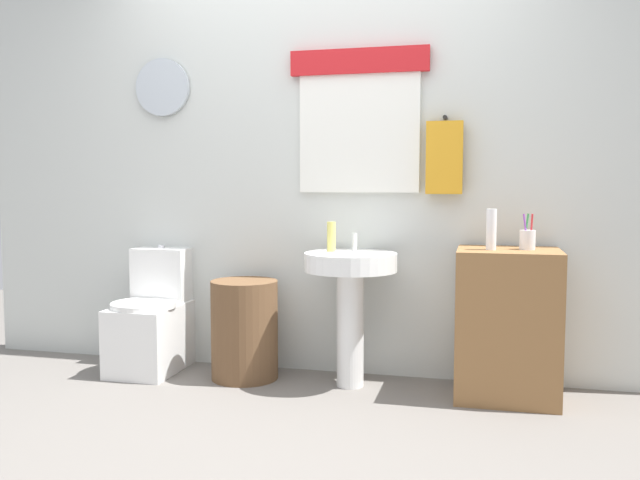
{
  "coord_description": "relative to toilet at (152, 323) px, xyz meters",
  "views": [
    {
      "loc": [
        0.94,
        -2.67,
        1.12
      ],
      "look_at": [
        0.08,
        0.8,
        0.81
      ],
      "focal_mm": 37.12,
      "sensor_mm": 36.0,
      "label": 1
    }
  ],
  "objects": [
    {
      "name": "ground_plane",
      "position": [
        0.98,
        -0.88,
        -0.28
      ],
      "size": [
        8.0,
        8.0,
        0.0
      ],
      "primitive_type": "plane",
      "color": "slate"
    },
    {
      "name": "back_wall",
      "position": [
        0.98,
        0.27,
        1.02
      ],
      "size": [
        4.4,
        0.18,
        2.6
      ],
      "color": "silver",
      "rests_on": "ground_plane"
    },
    {
      "name": "toilet",
      "position": [
        0.0,
        0.0,
        0.0
      ],
      "size": [
        0.38,
        0.51,
        0.74
      ],
      "color": "white",
      "rests_on": "ground_plane"
    },
    {
      "name": "laundry_hamper",
      "position": [
        0.6,
        -0.03,
        0.0
      ],
      "size": [
        0.38,
        0.38,
        0.57
      ],
      "primitive_type": "cylinder",
      "color": "brown",
      "rests_on": "ground_plane"
    },
    {
      "name": "pedestal_sink",
      "position": [
        1.22,
        -0.03,
        0.28
      ],
      "size": [
        0.51,
        0.51,
        0.74
      ],
      "color": "white",
      "rests_on": "ground_plane"
    },
    {
      "name": "faucet",
      "position": [
        1.22,
        0.09,
        0.51
      ],
      "size": [
        0.03,
        0.03,
        0.1
      ],
      "primitive_type": "cylinder",
      "color": "silver",
      "rests_on": "pedestal_sink"
    },
    {
      "name": "wooden_cabinet",
      "position": [
        2.05,
        -0.03,
        0.11
      ],
      "size": [
        0.52,
        0.44,
        0.78
      ],
      "primitive_type": "cube",
      "color": "olive",
      "rests_on": "ground_plane"
    },
    {
      "name": "soap_bottle",
      "position": [
        1.1,
        0.02,
        0.54
      ],
      "size": [
        0.05,
        0.05,
        0.17
      ],
      "primitive_type": "cylinder",
      "color": "#DBD166",
      "rests_on": "pedestal_sink"
    },
    {
      "name": "lotion_bottle",
      "position": [
        1.96,
        -0.07,
        0.6
      ],
      "size": [
        0.05,
        0.05,
        0.21
      ],
      "primitive_type": "cylinder",
      "color": "white",
      "rests_on": "wooden_cabinet"
    },
    {
      "name": "toothbrush_cup",
      "position": [
        2.14,
        -0.01,
        0.55
      ],
      "size": [
        0.08,
        0.08,
        0.19
      ],
      "color": "silver",
      "rests_on": "wooden_cabinet"
    }
  ]
}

